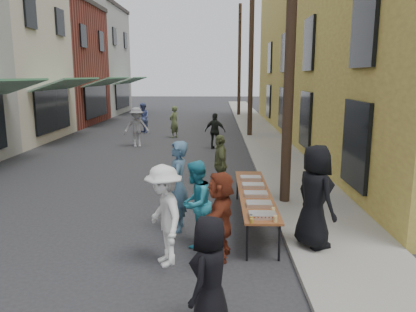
{
  "coord_description": "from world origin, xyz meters",
  "views": [
    {
      "loc": [
        2.54,
        -7.22,
        3.3
      ],
      "look_at": [
        2.3,
        2.89,
        1.3
      ],
      "focal_mm": 35.0,
      "sensor_mm": 36.0,
      "label": 1
    }
  ],
  "objects_px": {
    "server": "(315,196)",
    "guest_front_c": "(195,204)",
    "utility_pole_near": "(291,25)",
    "utility_pole_far": "(239,61)",
    "guest_front_a": "(210,275)",
    "catering_tray_sausage": "(262,215)",
    "utility_pole_mid": "(251,53)",
    "serving_table": "(254,194)"
  },
  "relations": [
    {
      "from": "utility_pole_far",
      "to": "guest_front_c",
      "type": "height_order",
      "value": "utility_pole_far"
    },
    {
      "from": "utility_pole_near",
      "to": "serving_table",
      "type": "xyz_separation_m",
      "value": [
        -0.93,
        -1.46,
        -3.79
      ]
    },
    {
      "from": "utility_pole_far",
      "to": "guest_front_a",
      "type": "bearing_deg",
      "value": -93.6
    },
    {
      "from": "guest_front_a",
      "to": "guest_front_c",
      "type": "height_order",
      "value": "guest_front_c"
    },
    {
      "from": "utility_pole_near",
      "to": "server",
      "type": "relative_size",
      "value": 4.58
    },
    {
      "from": "utility_pole_far",
      "to": "serving_table",
      "type": "xyz_separation_m",
      "value": [
        -0.93,
        -25.46,
        -3.79
      ]
    },
    {
      "from": "catering_tray_sausage",
      "to": "server",
      "type": "xyz_separation_m",
      "value": [
        1.0,
        0.25,
        0.29
      ]
    },
    {
      "from": "utility_pole_far",
      "to": "guest_front_c",
      "type": "distance_m",
      "value": 26.99
    },
    {
      "from": "utility_pole_near",
      "to": "utility_pole_far",
      "type": "height_order",
      "value": "same"
    },
    {
      "from": "utility_pole_near",
      "to": "guest_front_c",
      "type": "xyz_separation_m",
      "value": [
        -2.19,
        -2.65,
        -3.65
      ]
    },
    {
      "from": "guest_front_a",
      "to": "server",
      "type": "xyz_separation_m",
      "value": [
        1.92,
        2.54,
        0.29
      ]
    },
    {
      "from": "utility_pole_far",
      "to": "catering_tray_sausage",
      "type": "xyz_separation_m",
      "value": [
        -0.93,
        -27.11,
        -3.71
      ]
    },
    {
      "from": "server",
      "to": "guest_front_c",
      "type": "bearing_deg",
      "value": 60.98
    },
    {
      "from": "guest_front_a",
      "to": "server",
      "type": "relative_size",
      "value": 0.8
    },
    {
      "from": "utility_pole_far",
      "to": "server",
      "type": "bearing_deg",
      "value": -89.84
    },
    {
      "from": "serving_table",
      "to": "guest_front_c",
      "type": "height_order",
      "value": "guest_front_c"
    },
    {
      "from": "utility_pole_mid",
      "to": "serving_table",
      "type": "height_order",
      "value": "utility_pole_mid"
    },
    {
      "from": "guest_front_a",
      "to": "server",
      "type": "height_order",
      "value": "server"
    },
    {
      "from": "utility_pole_near",
      "to": "catering_tray_sausage",
      "type": "bearing_deg",
      "value": -106.59
    },
    {
      "from": "guest_front_a",
      "to": "guest_front_c",
      "type": "distance_m",
      "value": 2.77
    },
    {
      "from": "serving_table",
      "to": "catering_tray_sausage",
      "type": "height_order",
      "value": "catering_tray_sausage"
    },
    {
      "from": "utility_pole_mid",
      "to": "catering_tray_sausage",
      "type": "bearing_deg",
      "value": -93.51
    },
    {
      "from": "utility_pole_mid",
      "to": "serving_table",
      "type": "bearing_deg",
      "value": -93.94
    },
    {
      "from": "utility_pole_mid",
      "to": "guest_front_a",
      "type": "xyz_separation_m",
      "value": [
        -1.85,
        -17.41,
        -3.71
      ]
    },
    {
      "from": "utility_pole_near",
      "to": "guest_front_a",
      "type": "xyz_separation_m",
      "value": [
        -1.85,
        -5.41,
        -3.71
      ]
    },
    {
      "from": "catering_tray_sausage",
      "to": "guest_front_a",
      "type": "height_order",
      "value": "guest_front_a"
    },
    {
      "from": "utility_pole_far",
      "to": "utility_pole_near",
      "type": "bearing_deg",
      "value": -90.0
    },
    {
      "from": "guest_front_a",
      "to": "server",
      "type": "distance_m",
      "value": 3.2
    },
    {
      "from": "utility_pole_mid",
      "to": "utility_pole_far",
      "type": "height_order",
      "value": "same"
    },
    {
      "from": "utility_pole_mid",
      "to": "guest_front_c",
      "type": "xyz_separation_m",
      "value": [
        -2.19,
        -14.65,
        -3.65
      ]
    },
    {
      "from": "serving_table",
      "to": "guest_front_c",
      "type": "bearing_deg",
      "value": -136.55
    },
    {
      "from": "utility_pole_far",
      "to": "catering_tray_sausage",
      "type": "relative_size",
      "value": 18.0
    },
    {
      "from": "utility_pole_near",
      "to": "guest_front_a",
      "type": "bearing_deg",
      "value": -108.87
    },
    {
      "from": "catering_tray_sausage",
      "to": "guest_front_c",
      "type": "height_order",
      "value": "guest_front_c"
    },
    {
      "from": "guest_front_a",
      "to": "server",
      "type": "bearing_deg",
      "value": 166.27
    },
    {
      "from": "utility_pole_mid",
      "to": "guest_front_a",
      "type": "relative_size",
      "value": 5.72
    },
    {
      "from": "utility_pole_far",
      "to": "catering_tray_sausage",
      "type": "height_order",
      "value": "utility_pole_far"
    },
    {
      "from": "utility_pole_near",
      "to": "server",
      "type": "xyz_separation_m",
      "value": [
        0.07,
        -2.86,
        -3.42
      ]
    },
    {
      "from": "utility_pole_near",
      "to": "utility_pole_mid",
      "type": "bearing_deg",
      "value": 90.0
    },
    {
      "from": "utility_pole_near",
      "to": "serving_table",
      "type": "height_order",
      "value": "utility_pole_near"
    },
    {
      "from": "server",
      "to": "utility_pole_far",
      "type": "bearing_deg",
      "value": -23.52
    },
    {
      "from": "utility_pole_far",
      "to": "guest_front_a",
      "type": "height_order",
      "value": "utility_pole_far"
    }
  ]
}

